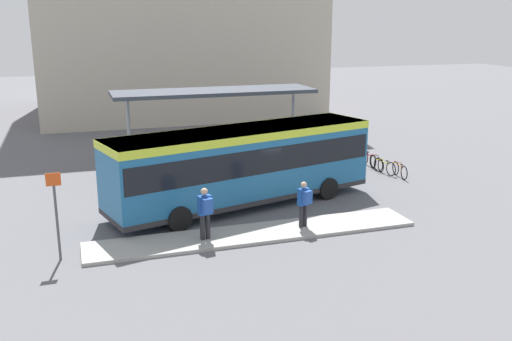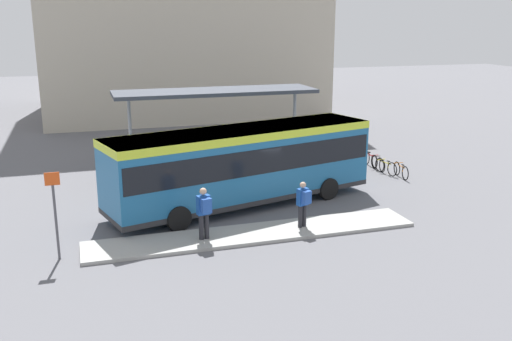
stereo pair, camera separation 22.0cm
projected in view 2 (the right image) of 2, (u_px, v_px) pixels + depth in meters
ground_plane at (243, 205)px, 22.93m from camera, size 120.00×120.00×0.00m
curb_island at (254, 234)px, 19.71m from camera, size 11.56×1.80×0.12m
city_bus at (243, 161)px, 22.47m from camera, size 11.24×5.28×3.11m
pedestrian_waiting at (204, 210)px, 18.80m from camera, size 0.48×0.52×1.78m
pedestrian_companion at (303, 202)px, 19.95m from camera, size 0.47×0.51×1.65m
bicycle_orange at (401, 170)px, 26.85m from camera, size 0.48×1.57×0.68m
bicycle_yellow at (386, 167)px, 27.48m from camera, size 0.48×1.58×0.69m
bicycle_black at (378, 163)px, 28.22m from camera, size 0.48×1.54×0.67m
bicycle_red at (370, 159)px, 28.94m from camera, size 0.48×1.65×0.71m
station_shelter at (215, 93)px, 27.86m from camera, size 9.85×2.80×3.91m
potted_planter_near_shelter at (194, 167)px, 25.93m from camera, size 1.01×1.01×1.42m
platform_sign at (55, 212)px, 17.39m from camera, size 0.44×0.08×2.80m
station_building at (175, 0)px, 45.23m from camera, size 20.58×15.90×17.48m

